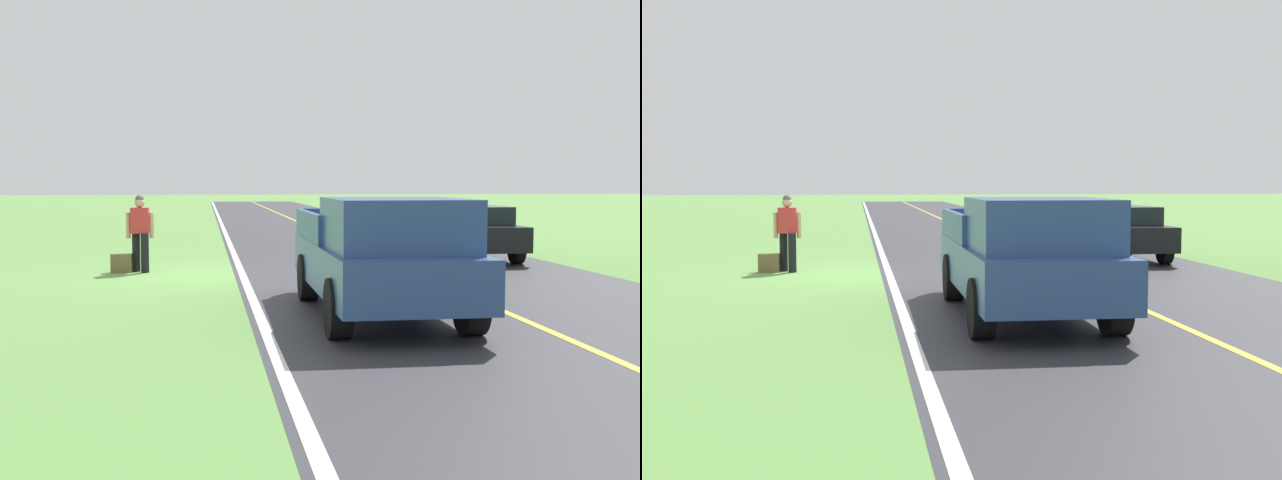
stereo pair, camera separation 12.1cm
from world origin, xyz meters
TOP-DOWN VIEW (x-y plane):
  - ground_plane at (0.00, 0.00)m, footprint 200.00×200.00m
  - road_surface at (-4.73, 0.00)m, footprint 8.06×120.00m
  - lane_edge_line at (-0.88, 0.00)m, footprint 0.16×117.60m
  - lane_centre_line at (-4.73, 0.00)m, footprint 0.14×117.60m
  - hitchhiker_walking at (1.38, -0.71)m, footprint 0.62×0.52m
  - suitcase_carried at (1.80, -0.65)m, footprint 0.47×0.22m
  - pickup_truck_passing at (-2.70, 5.84)m, footprint 2.16×5.43m
  - sedan_near_oncoming at (-6.92, -2.44)m, footprint 1.95×4.41m

SIDE VIEW (x-z plane):
  - ground_plane at x=0.00m, z-range 0.00..0.00m
  - road_surface at x=-4.73m, z-range 0.00..0.00m
  - lane_edge_line at x=-0.88m, z-range 0.00..0.01m
  - lane_centre_line at x=-4.73m, z-range 0.00..0.01m
  - suitcase_carried at x=1.80m, z-range 0.00..0.42m
  - sedan_near_oncoming at x=-6.92m, z-range 0.05..1.46m
  - pickup_truck_passing at x=-2.70m, z-range 0.06..1.88m
  - hitchhiker_walking at x=1.38m, z-range 0.11..1.85m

